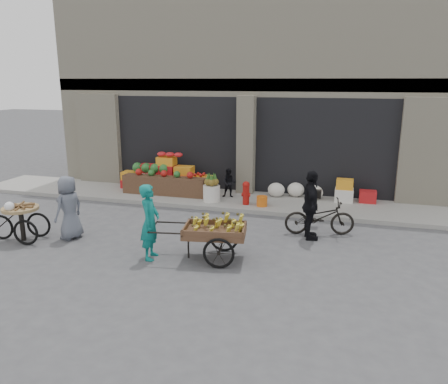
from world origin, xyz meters
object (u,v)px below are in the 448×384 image
(seated_person, at_px, (229,183))
(vendor_woman, at_px, (150,222))
(fire_hydrant, at_px, (246,192))
(vendor_grey, at_px, (69,208))
(orange_bucket, at_px, (262,201))
(tricycle_cart, at_px, (21,218))
(banana_cart, at_px, (212,229))
(pineapple_bin, at_px, (212,193))
(cyclist, at_px, (311,205))
(bicycle, at_px, (319,217))

(seated_person, relative_size, vendor_woman, 0.57)
(fire_hydrant, relative_size, vendor_grey, 0.46)
(fire_hydrant, bearing_deg, orange_bucket, -5.71)
(seated_person, distance_m, tricycle_cart, 6.14)
(fire_hydrant, xyz_separation_m, banana_cart, (0.20, -3.97, 0.17))
(orange_bucket, height_order, seated_person, seated_person)
(orange_bucket, distance_m, vendor_grey, 5.44)
(pineapple_bin, xyz_separation_m, tricycle_cart, (-3.43, -4.20, 0.20))
(cyclist, bearing_deg, fire_hydrant, 31.52)
(banana_cart, distance_m, vendor_grey, 3.72)
(pineapple_bin, relative_size, orange_bucket, 1.62)
(tricycle_cart, height_order, bicycle, tricycle_cart)
(pineapple_bin, distance_m, banana_cart, 4.23)
(banana_cart, height_order, tricycle_cart, tricycle_cart)
(seated_person, relative_size, tricycle_cart, 0.64)
(pineapple_bin, distance_m, vendor_grey, 4.47)
(orange_bucket, xyz_separation_m, banana_cart, (-0.30, -3.92, 0.41))
(vendor_woman, height_order, bicycle, vendor_woman)
(cyclist, bearing_deg, tricycle_cart, 94.02)
(banana_cart, bearing_deg, pineapple_bin, 98.66)
(banana_cart, bearing_deg, tricycle_cart, 172.90)
(banana_cart, distance_m, bicycle, 3.07)
(fire_hydrant, height_order, bicycle, bicycle)
(pineapple_bin, bearing_deg, tricycle_cart, -129.30)
(fire_hydrant, relative_size, seated_person, 0.76)
(bicycle, bearing_deg, orange_bucket, 33.89)
(orange_bucket, relative_size, bicycle, 0.19)
(vendor_woman, xyz_separation_m, vendor_grey, (-2.41, 0.58, -0.04))
(vendor_grey, distance_m, cyclist, 5.81)
(tricycle_cart, bearing_deg, orange_bucket, 30.57)
(vendor_grey, bearing_deg, banana_cart, 99.09)
(fire_hydrant, height_order, vendor_woman, vendor_woman)
(banana_cart, bearing_deg, vendor_woman, -175.84)
(pineapple_bin, bearing_deg, orange_bucket, -3.58)
(orange_bucket, distance_m, seated_person, 1.42)
(pineapple_bin, relative_size, seated_person, 0.56)
(vendor_woman, bearing_deg, banana_cart, -85.40)
(orange_bucket, height_order, cyclist, cyclist)
(pineapple_bin, distance_m, vendor_woman, 4.35)
(orange_bucket, distance_m, cyclist, 2.67)
(vendor_woman, relative_size, bicycle, 0.96)
(pineapple_bin, bearing_deg, bicycle, -27.65)
(seated_person, height_order, tricycle_cart, seated_person)
(seated_person, bearing_deg, vendor_woman, -104.64)
(banana_cart, relative_size, tricycle_cart, 1.61)
(seated_person, distance_m, vendor_woman, 4.95)
(pineapple_bin, bearing_deg, fire_hydrant, -2.60)
(seated_person, xyz_separation_m, bicycle, (2.99, -2.37, -0.13))
(fire_hydrant, height_order, cyclist, cyclist)
(pineapple_bin, height_order, bicycle, bicycle)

